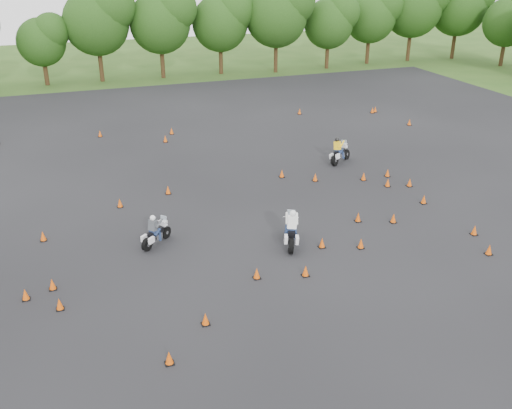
{
  "coord_description": "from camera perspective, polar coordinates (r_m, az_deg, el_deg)",
  "views": [
    {
      "loc": [
        -8.28,
        -19.18,
        12.21
      ],
      "look_at": [
        0.0,
        4.0,
        1.2
      ],
      "focal_mm": 40.0,
      "sensor_mm": 36.0,
      "label": 1
    }
  ],
  "objects": [
    {
      "name": "traffic_cones",
      "position": [
        29.34,
        -1.29,
        -0.01
      ],
      "size": [
        36.25,
        32.7,
        0.45
      ],
      "color": "#DE5109",
      "rests_on": "asphalt_pad"
    },
    {
      "name": "asphalt_pad",
      "position": [
        29.18,
        -1.32,
        -0.63
      ],
      "size": [
        62.0,
        62.0,
        0.0
      ],
      "primitive_type": "plane",
      "color": "black",
      "rests_on": "ground"
    },
    {
      "name": "rider_yellow",
      "position": [
        36.03,
        8.57,
        5.4
      ],
      "size": [
        2.13,
        1.72,
        1.64
      ],
      "primitive_type": null,
      "rotation": [
        0.0,
        0.0,
        0.59
      ],
      "color": "yellow",
      "rests_on": "ground"
    },
    {
      "name": "rider_white",
      "position": [
        25.54,
        3.39,
        -2.23
      ],
      "size": [
        1.45,
        2.42,
        1.79
      ],
      "primitive_type": null,
      "rotation": [
        0.0,
        0.0,
        1.23
      ],
      "color": "white",
      "rests_on": "ground"
    },
    {
      "name": "rider_grey",
      "position": [
        25.98,
        -9.99,
        -2.45
      ],
      "size": [
        1.86,
        1.75,
        1.51
      ],
      "primitive_type": null,
      "rotation": [
        0.0,
        0.0,
        0.73
      ],
      "color": "#3F4347",
      "rests_on": "ground"
    },
    {
      "name": "treeline",
      "position": [
        56.03,
        -8.06,
        16.1
      ],
      "size": [
        86.59,
        32.65,
        10.56
      ],
      "color": "#1E4012",
      "rests_on": "ground"
    },
    {
      "name": "ground",
      "position": [
        24.2,
        3.21,
        -6.25
      ],
      "size": [
        140.0,
        140.0,
        0.0
      ],
      "primitive_type": "plane",
      "color": "#2D5119",
      "rests_on": "ground"
    }
  ]
}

